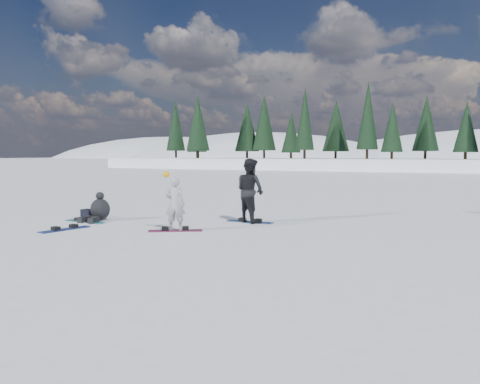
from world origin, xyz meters
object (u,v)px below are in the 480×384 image
snowboarder_man (250,191)px  gear_bag (88,214)px  snowboarder_woman (175,203)px  seated_rider (99,210)px  snowboard_loose_a (65,229)px  snowboard_loose_c (85,222)px

snowboarder_man → gear_bag: size_ratio=4.48×
snowboarder_woman → seated_rider: (-3.39, 0.75, -0.43)m
seated_rider → gear_bag: 0.77m
seated_rider → gear_bag: size_ratio=2.59×
snowboard_loose_a → gear_bag: bearing=40.2°
snowboarder_woman → snowboard_loose_a: (-2.97, -1.13, -0.77)m
gear_bag → snowboard_loose_a: size_ratio=0.30×
seated_rider → snowboard_loose_c: (-0.18, -0.45, -0.34)m
snowboarder_woman → gear_bag: (-4.09, 1.01, -0.63)m
seated_rider → snowboarder_woman: bearing=-27.1°
seated_rider → snowboard_loose_a: size_ratio=0.78×
gear_bag → snowboarder_man: bearing=15.0°
seated_rider → gear_bag: bearing=145.1°
snowboard_loose_c → gear_bag: bearing=130.5°
snowboarder_woman → snowboard_loose_a: size_ratio=1.12×
snowboarder_man → snowboard_loose_c: snowboarder_man is taller
seated_rider → snowboard_loose_a: bearing=-92.0°
snowboard_loose_a → seated_rider: bearing=25.1°
snowboarder_man → seated_rider: 4.95m
snowboarder_man → snowboard_loose_a: size_ratio=1.34×
snowboarder_woman → gear_bag: 4.26m
seated_rider → snowboard_loose_a: 1.96m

